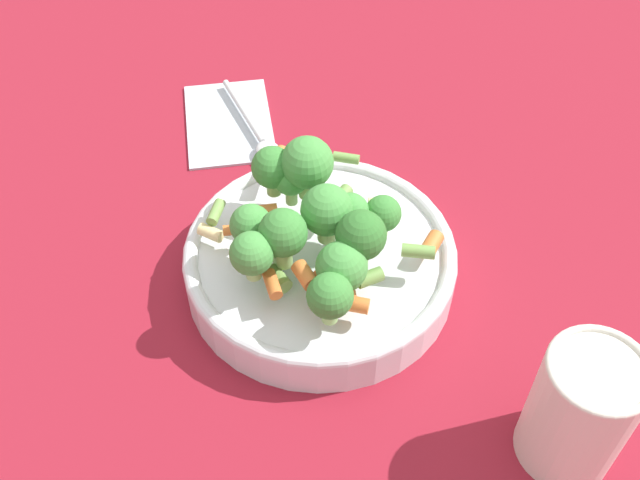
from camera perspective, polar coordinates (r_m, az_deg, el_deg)
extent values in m
plane|color=maroon|center=(0.70, 0.00, -2.89)|extent=(3.00, 3.00, 0.00)
cylinder|color=silver|center=(0.68, 0.00, -1.91)|extent=(0.25, 0.25, 0.04)
torus|color=silver|center=(0.67, 0.00, -0.89)|extent=(0.25, 0.25, 0.01)
cylinder|color=#8CB766|center=(0.65, -3.06, -1.19)|extent=(0.01, 0.01, 0.02)
sphere|color=#3D8438|center=(0.63, -3.16, 0.34)|extent=(0.04, 0.04, 0.04)
cylinder|color=#8CB766|center=(0.61, -5.09, -2.37)|extent=(0.01, 0.01, 0.01)
sphere|color=#479342|center=(0.60, -5.23, -1.03)|extent=(0.04, 0.04, 0.04)
cylinder|color=#8CB766|center=(0.65, -5.14, -0.32)|extent=(0.01, 0.01, 0.02)
sphere|color=#479342|center=(0.63, -5.29, 1.15)|extent=(0.04, 0.04, 0.04)
cylinder|color=#8CB766|center=(0.66, 4.70, 0.79)|extent=(0.01, 0.01, 0.01)
sphere|color=#3D8438|center=(0.65, 4.81, 2.03)|extent=(0.03, 0.03, 0.03)
cylinder|color=#8CB766|center=(0.62, 1.60, -3.61)|extent=(0.01, 0.01, 0.02)
sphere|color=#479342|center=(0.60, 1.65, -2.06)|extent=(0.04, 0.04, 0.04)
cylinder|color=#8CB766|center=(0.69, -3.54, 4.09)|extent=(0.01, 0.01, 0.01)
sphere|color=#3D8438|center=(0.67, -3.63, 5.55)|extent=(0.04, 0.04, 0.04)
cylinder|color=#8CB766|center=(0.65, 2.27, 1.00)|extent=(0.01, 0.01, 0.01)
sphere|color=#479342|center=(0.64, 2.32, 2.18)|extent=(0.03, 0.03, 0.03)
cylinder|color=#8CB766|center=(0.68, -0.95, 4.06)|extent=(0.02, 0.02, 0.02)
sphere|color=#479342|center=(0.66, -0.98, 5.93)|extent=(0.05, 0.05, 0.05)
cylinder|color=#8CB766|center=(0.69, -2.19, 3.40)|extent=(0.01, 0.01, 0.02)
sphere|color=#479342|center=(0.67, -2.24, 4.72)|extent=(0.03, 0.03, 0.03)
cylinder|color=#8CB766|center=(0.62, -2.75, -1.18)|extent=(0.01, 0.01, 0.02)
sphere|color=#3D8438|center=(0.60, -2.85, 0.55)|extent=(0.04, 0.04, 0.04)
cylinder|color=#8CB766|center=(0.60, 0.74, -5.63)|extent=(0.01, 0.01, 0.01)
sphere|color=#3D8438|center=(0.58, 0.77, -4.27)|extent=(0.04, 0.04, 0.04)
cylinder|color=#8CB766|center=(0.65, 0.55, 0.81)|extent=(0.02, 0.02, 0.02)
sphere|color=#479342|center=(0.63, 0.57, 2.49)|extent=(0.04, 0.04, 0.04)
cylinder|color=#8CB766|center=(0.62, 3.04, -1.22)|extent=(0.01, 0.01, 0.02)
sphere|color=#33722D|center=(0.60, 3.14, 0.37)|extent=(0.04, 0.04, 0.04)
cylinder|color=orange|center=(0.66, -6.41, 0.81)|extent=(0.02, 0.02, 0.01)
cylinder|color=#729E4C|center=(0.67, 1.55, 3.21)|extent=(0.03, 0.02, 0.01)
cylinder|color=#729E4C|center=(0.63, -3.23, -2.98)|extent=(0.03, 0.03, 0.01)
cylinder|color=beige|center=(0.68, 4.51, 2.65)|extent=(0.02, 0.02, 0.01)
cylinder|color=#729E4C|center=(0.61, 3.80, -2.88)|extent=(0.02, 0.02, 0.01)
cylinder|color=orange|center=(0.61, 2.56, -4.89)|extent=(0.01, 0.03, 0.01)
cylinder|color=orange|center=(0.71, -3.18, 6.11)|extent=(0.03, 0.01, 0.01)
cylinder|color=orange|center=(0.68, -4.21, 2.19)|extent=(0.02, 0.03, 0.01)
cylinder|color=orange|center=(0.62, 2.21, -4.00)|extent=(0.02, 0.02, 0.01)
cylinder|color=#729E4C|center=(0.67, -3.84, 1.27)|extent=(0.02, 0.03, 0.01)
cylinder|color=#729E4C|center=(0.71, 2.01, 6.26)|extent=(0.01, 0.02, 0.01)
cylinder|color=orange|center=(0.66, 8.53, -0.27)|extent=(0.02, 0.02, 0.01)
cylinder|color=#729E4C|center=(0.68, -7.93, 2.11)|extent=(0.03, 0.01, 0.01)
cylinder|color=orange|center=(0.61, -0.81, -2.76)|extent=(0.03, 0.03, 0.01)
cylinder|color=#729E4C|center=(0.63, 7.50, -0.86)|extent=(0.01, 0.03, 0.01)
cylinder|color=orange|center=(0.61, 0.13, -3.41)|extent=(0.03, 0.02, 0.01)
cylinder|color=orange|center=(0.61, -3.65, -3.38)|extent=(0.03, 0.02, 0.01)
cylinder|color=beige|center=(0.67, -8.33, 0.55)|extent=(0.02, 0.02, 0.01)
cylinder|color=silver|center=(0.59, 19.16, -12.24)|extent=(0.07, 0.07, 0.11)
torus|color=silver|center=(0.54, 20.62, -9.25)|extent=(0.07, 0.07, 0.01)
cube|color=#B2BCC6|center=(0.86, -6.97, 8.98)|extent=(0.17, 0.14, 0.01)
cylinder|color=silver|center=(0.86, -5.86, 9.78)|extent=(0.10, 0.08, 0.01)
ellipsoid|color=silver|center=(0.81, -3.91, 6.74)|extent=(0.04, 0.04, 0.01)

